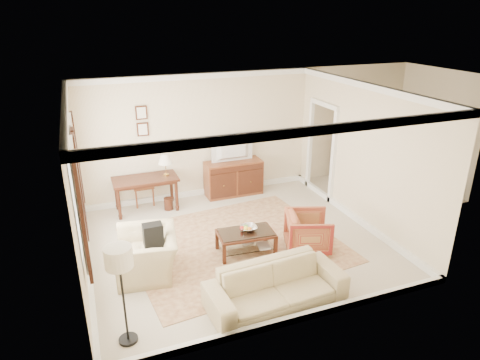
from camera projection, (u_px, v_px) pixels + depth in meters
room_shell at (235, 117)px, 7.38m from camera, size 5.51×5.01×2.91m
annex_bedroom at (388, 176)px, 10.66m from camera, size 3.00×2.70×2.90m
window_front at (79, 204)px, 6.22m from camera, size 0.12×1.56×1.80m
window_rear at (76, 169)px, 7.61m from camera, size 0.12×1.56×1.80m
doorway at (321, 151)px, 10.10m from camera, size 0.10×1.12×2.25m
rug at (234, 244)px, 8.19m from camera, size 4.11×3.62×0.01m
writing_desk at (145, 183)px, 9.38m from camera, size 1.40×0.70×0.77m
desk_chair at (143, 183)px, 9.73m from camera, size 0.53×0.53×1.05m
desk_lamp at (166, 165)px, 9.41m from camera, size 0.32×0.32×0.50m
framed_prints at (142, 121)px, 9.31m from camera, size 0.25×0.04×0.68m
sideboard at (233, 178)px, 10.31m from camera, size 1.36×0.52×0.84m
tv at (233, 142)px, 9.96m from camera, size 0.97×0.56×0.13m
coffee_table at (246, 237)px, 7.81m from camera, size 1.07×0.67×0.43m
fruit_bowl at (249, 227)px, 7.81m from camera, size 0.42×0.42×0.10m
book_a at (241, 242)px, 7.96m from camera, size 0.28×0.04×0.38m
book_b at (258, 246)px, 7.81m from camera, size 0.28×0.07×0.38m
striped_armchair at (308, 230)px, 7.89m from camera, size 0.95×0.98×0.81m
club_armchair at (147, 247)px, 7.14m from camera, size 0.90×1.23×0.99m
backpack at (153, 234)px, 7.06m from camera, size 0.24×0.33×0.40m
sofa at (276, 280)px, 6.41m from camera, size 2.16×0.75×0.83m
floor_lamp at (119, 264)px, 5.37m from camera, size 0.36×0.36×1.46m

